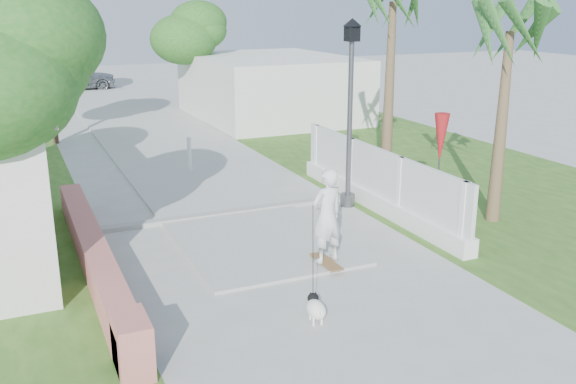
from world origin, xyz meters
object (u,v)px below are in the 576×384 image
bollard (190,154)px  parked_car (73,76)px  street_lamp (350,107)px  dog (316,308)px  skateboarder (316,239)px  patio_umbrella (441,139)px

bollard → parked_car: parked_car is taller
street_lamp → parked_car: street_lamp is taller
bollard → dog: size_ratio=1.82×
bollard → skateboarder: 8.25m
street_lamp → parked_car: (-3.71, 25.10, -1.65)m
street_lamp → patio_umbrella: size_ratio=1.93×
skateboarder → parked_car: (-1.00, 28.84, -0.06)m
bollard → skateboarder: skateboarder is taller
dog → street_lamp: bearing=68.9°
parked_car → dog: bearing=-178.0°
skateboarder → parked_car: bearing=-98.2°
skateboarder → dog: size_ratio=3.59×
dog → bollard: bearing=98.8°
skateboarder → street_lamp: bearing=-136.1°
street_lamp → patio_umbrella: street_lamp is taller
bollard → parked_car: 20.62m
patio_umbrella → dog: (-5.23, -3.99, -1.46)m
skateboarder → dog: (-0.61, -1.25, -0.61)m
patio_umbrella → skateboarder: size_ratio=1.07×
bollard → patio_umbrella: (4.60, -5.50, 1.10)m
patio_umbrella → skateboarder: bearing=-149.3°
bollard → skateboarder: bearing=-90.1°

